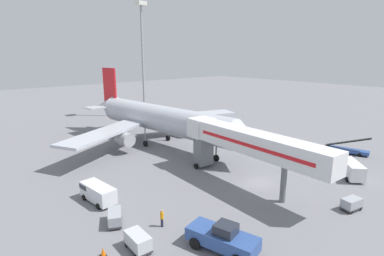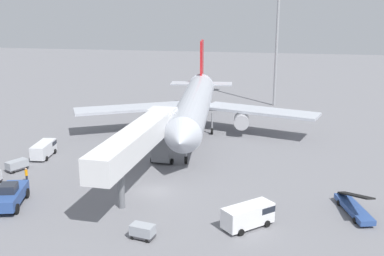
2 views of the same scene
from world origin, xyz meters
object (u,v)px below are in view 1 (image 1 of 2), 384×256
Objects in this scene: airplane_at_gate at (159,118)px; apron_light_mast at (142,41)px; baggage_cart_outer_left at (115,217)px; pushback_tug at (223,238)px; belt_loader_truck at (347,149)px; jet_bridge at (243,142)px; service_van_rear_right at (97,192)px; service_van_rear_left at (351,168)px; ground_crew_worker_foreground at (162,218)px; safety_cone_bravo at (103,252)px; baggage_cart_near_right at (138,241)px; baggage_cart_near_center at (352,204)px.

apron_light_mast is (12.73, 25.06, 15.40)m from airplane_at_gate.
airplane_at_gate is at bearing 45.84° from baggage_cart_outer_left.
pushback_tug is 0.95× the size of belt_loader_truck.
jet_bridge is 3.20× the size of belt_loader_truck.
pushback_tug is at bearing -172.90° from belt_loader_truck.
jet_bridge is 4.31× the size of service_van_rear_right.
baggage_cart_outer_left is (-31.01, 10.61, -0.54)m from service_van_rear_left.
jet_bridge is 18.43m from baggage_cart_outer_left.
baggage_cart_outer_left is at bearing 133.00° from ground_crew_worker_foreground.
jet_bridge reaches higher than safety_cone_bravo.
service_van_rear_left is at bearing -9.59° from baggage_cart_near_right.
service_van_rear_right reaches higher than baggage_cart_near_center.
service_van_rear_right is 1.02× the size of service_van_rear_left.
baggage_cart_near_right is (-20.60, -26.01, -4.21)m from airplane_at_gate.
jet_bridge reaches higher than baggage_cart_near_right.
apron_light_mast is at bearing 63.68° from pushback_tug.
pushback_tug is at bearing -75.14° from ground_crew_worker_foreground.
safety_cone_bravo is at bearing -112.17° from service_van_rear_right.
airplane_at_gate is 23.33× the size of ground_crew_worker_foreground.
jet_bridge is at bearing -6.61° from baggage_cart_outer_left.
service_van_rear_right is (-19.27, -14.81, -3.89)m from airplane_at_gate.
service_van_rear_left reaches higher than service_van_rear_right.
airplane_at_gate is 35.74m from baggage_cart_near_center.
service_van_rear_right is 0.18× the size of apron_light_mast.
airplane_at_gate is 29.82m from ground_crew_worker_foreground.
jet_bridge is 0.76× the size of apron_light_mast.
apron_light_mast is at bearing 54.09° from safety_cone_bravo.
pushback_tug is 2.23× the size of baggage_cart_outer_left.
belt_loader_truck is 2.36× the size of baggage_cart_outer_left.
airplane_at_gate is at bearing 91.86° from baggage_cart_near_center.
baggage_cart_outer_left is at bearing 161.11° from service_van_rear_left.
baggage_cart_outer_left is at bearing 173.39° from jet_bridge.
belt_loader_truck is (24.07, -3.68, -5.04)m from jet_bridge.
jet_bridge reaches higher than ground_crew_worker_foreground.
baggage_cart_outer_left is at bearing 116.51° from pushback_tug.
airplane_at_gate is 1.88× the size of jet_bridge.
safety_cone_bravo is at bearing -174.68° from jet_bridge.
belt_loader_truck is at bearing -8.70° from jet_bridge.
service_van_rear_right is 11.28m from baggage_cart_near_right.
service_van_rear_left is at bearing -28.71° from service_van_rear_right.
ground_crew_worker_foreground is 60.73m from apron_light_mast.
service_van_rear_right is 9.82m from ground_crew_worker_foreground.
baggage_cart_near_center is at bearing -34.72° from baggage_cart_outer_left.
apron_light_mast is at bearing 72.32° from jet_bridge.
jet_bridge is at bearing 5.32° from safety_cone_bravo.
service_van_rear_right is at bearing -128.75° from apron_light_mast.
baggage_cart_outer_left is at bearing 172.18° from belt_loader_truck.
baggage_cart_near_center is 64.70m from apron_light_mast.
jet_bridge is 24.86m from belt_loader_truck.
pushback_tug is 8.92× the size of safety_cone_bravo.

